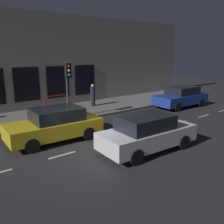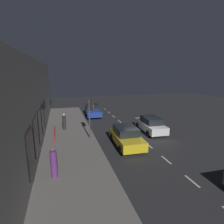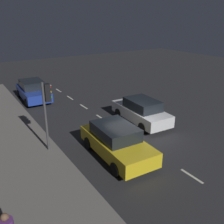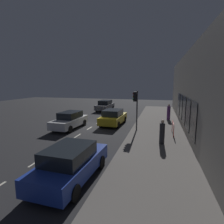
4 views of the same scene
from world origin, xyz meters
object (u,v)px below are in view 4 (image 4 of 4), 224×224
parked_car_0 (71,163)px  pedestrian_1 (162,133)px  traffic_light (136,102)px  parked_car_1 (70,120)px  parked_car_3 (105,105)px  pedestrian_0 (169,113)px  parked_car_2 (113,117)px

parked_car_0 → pedestrian_1: (3.93, 5.58, 0.14)m
traffic_light → parked_car_1: traffic_light is taller
parked_car_0 → parked_car_1: same height
parked_car_3 → pedestrian_0: bearing=150.4°
parked_car_2 → pedestrian_0: pedestrian_0 is taller
pedestrian_1 → parked_car_1: bearing=165.2°
traffic_light → parked_car_3: (-6.23, 11.19, -1.85)m
parked_car_1 → parked_car_0: bearing=121.0°
parked_car_1 → parked_car_2: 4.41m
parked_car_0 → pedestrian_1: bearing=57.1°
parked_car_0 → pedestrian_0: bearing=74.1°
parked_car_1 → pedestrian_0: (9.17, 5.99, 0.17)m
pedestrian_0 → parked_car_1: bearing=150.0°
pedestrian_0 → parked_car_3: bearing=85.4°
parked_car_0 → parked_car_3: bearing=105.1°
parked_car_1 → traffic_light: bearing=-172.9°
traffic_light → pedestrian_1: traffic_light is taller
traffic_light → parked_car_2: traffic_light is taller
traffic_light → parked_car_0: traffic_light is taller
traffic_light → parked_car_3: 12.94m
parked_car_1 → pedestrian_0: 10.96m
parked_car_3 → parked_car_0: bearing=104.7°
parked_car_1 → pedestrian_0: size_ratio=2.54×
parked_car_0 → parked_car_2: bearing=96.9°
parked_car_1 → pedestrian_0: pedestrian_0 is taller
parked_car_2 → pedestrian_1: bearing=-45.7°
parked_car_0 → parked_car_1: 9.47m
parked_car_3 → parked_car_1: bearing=92.3°
parked_car_0 → pedestrian_1: 6.82m
parked_car_1 → parked_car_2: (3.58, 2.58, 0.00)m
traffic_light → pedestrian_0: 6.53m
parked_car_0 → parked_car_1: size_ratio=1.01×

